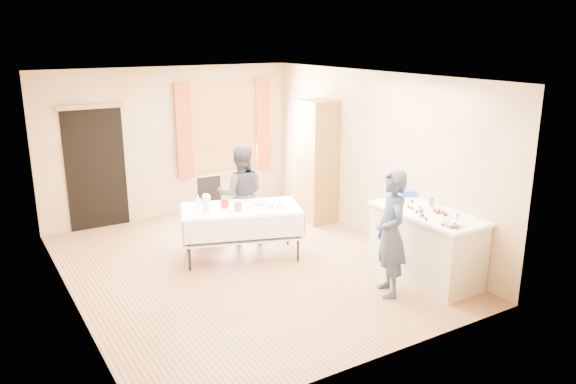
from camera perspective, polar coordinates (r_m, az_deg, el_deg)
floor at (r=7.92m, az=-4.47°, el=-7.58°), size 4.50×5.50×0.02m
ceiling at (r=7.29m, az=-4.92°, el=11.69°), size 4.50×5.50×0.02m
wall_back at (r=9.99m, az=-11.84°, el=4.92°), size 4.50×0.02×2.60m
wall_front at (r=5.28m, az=8.94°, el=-4.61°), size 4.50×0.02×2.60m
wall_left at (r=6.84m, az=-21.86°, el=-0.85°), size 0.02×5.50×2.60m
wall_right at (r=8.71m, az=8.73°, el=3.51°), size 0.02×5.50×2.60m
window_frame at (r=10.29m, az=-6.55°, el=6.59°), size 1.32×0.06×1.52m
window_pane at (r=10.27m, az=-6.52°, el=6.58°), size 1.20×0.02×1.40m
curtain_left at (r=9.95m, az=-10.53°, el=6.12°), size 0.28×0.06×1.65m
curtain_right at (r=10.59m, az=-2.58°, el=6.94°), size 0.28×0.06×1.65m
doorway at (r=9.68m, az=-18.93°, el=2.24°), size 0.95×0.04×2.00m
door_lintel at (r=9.48m, az=-19.44°, el=8.21°), size 1.05×0.06×0.08m
cabinet at (r=9.51m, az=2.97°, el=3.09°), size 0.50×0.60×2.08m
counter at (r=7.61m, az=13.82°, el=-5.23°), size 0.74×1.55×0.91m
party_table at (r=8.09m, az=-4.78°, el=-3.62°), size 1.87×1.36×0.75m
chair at (r=9.10m, az=-7.57°, el=-2.59°), size 0.40×0.40×0.93m
girl at (r=6.93m, az=10.40°, el=-4.19°), size 0.84×0.78×1.58m
woman at (r=8.62m, az=-4.78°, el=-0.25°), size 1.18×1.15×1.50m
soda_can at (r=7.69m, az=14.39°, el=-0.99°), size 0.07×0.07×0.12m
mixing_bowl at (r=6.99m, az=16.28°, el=-3.10°), size 0.27×0.27×0.05m
foam_block at (r=7.87m, az=10.85°, el=-0.54°), size 0.16×0.12×0.08m
blue_basket at (r=8.11m, az=11.64°, el=-0.11°), size 0.35×0.28×0.08m
pitcher at (r=7.83m, az=-8.28°, el=-1.19°), size 0.15×0.15×0.22m
cup_red at (r=7.98m, az=-6.44°, el=-1.24°), size 0.25×0.25×0.10m
cup_rainbow at (r=7.79m, az=-5.09°, el=-1.55°), size 0.24×0.24×0.12m
small_bowl at (r=8.11m, az=-2.87°, el=-1.04°), size 0.32×0.32×0.06m
pastry_tray at (r=7.94m, az=-1.29°, el=-1.53°), size 0.31×0.25×0.02m
bottle at (r=8.07m, az=-9.10°, el=-0.92°), size 0.14×0.14×0.16m
cake_balls at (r=7.34m, az=14.61°, el=-2.13°), size 0.49×1.15×0.04m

